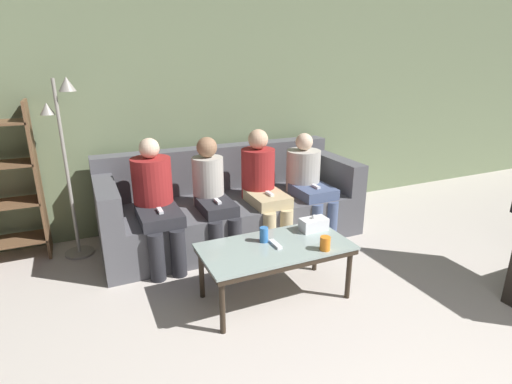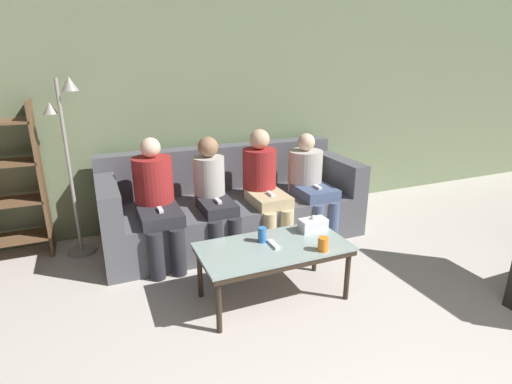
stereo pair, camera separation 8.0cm
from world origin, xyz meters
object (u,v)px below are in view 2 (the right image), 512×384
at_px(cup_near_left, 262,235).
at_px(standing_lamp, 69,150).
at_px(seated_person_left_end, 156,197).
at_px(couch, 232,206).
at_px(seated_person_mid_left, 213,193).
at_px(cup_near_right, 323,244).
at_px(game_remote, 274,244).
at_px(seated_person_mid_right, 264,183).
at_px(coffee_table, 273,251).
at_px(tissue_box, 313,225).
at_px(seated_person_right_end, 310,180).

xyz_separation_m(cup_near_left, standing_lamp, (-1.29, 1.32, 0.49)).
bearing_deg(seated_person_left_end, couch, 16.02).
height_order(standing_lamp, seated_person_mid_left, standing_lamp).
xyz_separation_m(cup_near_left, seated_person_left_end, (-0.63, 0.91, 0.09)).
xyz_separation_m(cup_near_right, game_remote, (-0.29, 0.21, -0.04)).
height_order(seated_person_left_end, seated_person_mid_right, seated_person_mid_right).
bearing_deg(seated_person_mid_left, coffee_table, -80.88).
distance_m(couch, cup_near_left, 1.16).
height_order(tissue_box, seated_person_mid_left, seated_person_mid_left).
bearing_deg(couch, seated_person_mid_right, -40.27).
relative_size(cup_near_left, standing_lamp, 0.07).
bearing_deg(coffee_table, cup_near_left, 118.44).
bearing_deg(cup_near_left, cup_near_right, -41.59).
height_order(game_remote, seated_person_right_end, seated_person_right_end).
xyz_separation_m(game_remote, standing_lamp, (-1.35, 1.41, 0.54)).
bearing_deg(coffee_table, tissue_box, 17.10).
bearing_deg(seated_person_right_end, game_remote, -131.40).
bearing_deg(cup_near_left, tissue_box, 3.98).
bearing_deg(coffee_table, standing_lamp, 133.56).
bearing_deg(cup_near_right, cup_near_left, 138.41).
height_order(couch, cup_near_right, couch).
xyz_separation_m(couch, cup_near_right, (0.19, -1.44, 0.18)).
bearing_deg(seated_person_mid_left, standing_lamp, 160.17).
distance_m(game_remote, seated_person_mid_left, 1.01).
height_order(coffee_table, cup_near_right, cup_near_right).
bearing_deg(couch, tissue_box, -74.42).
bearing_deg(standing_lamp, tissue_box, -36.29).
xyz_separation_m(game_remote, seated_person_mid_right, (0.36, 1.00, 0.14)).
bearing_deg(standing_lamp, seated_person_left_end, -31.90).
bearing_deg(seated_person_left_end, cup_near_right, -51.21).
distance_m(coffee_table, seated_person_mid_left, 1.01).
distance_m(cup_near_left, seated_person_right_end, 1.31).
height_order(cup_near_left, seated_person_mid_left, seated_person_mid_left).
distance_m(cup_near_right, seated_person_mid_right, 1.22).
bearing_deg(seated_person_right_end, seated_person_mid_left, -178.93).
distance_m(cup_near_left, cup_near_right, 0.46).
bearing_deg(seated_person_left_end, seated_person_right_end, 0.18).
relative_size(game_remote, standing_lamp, 0.09).
relative_size(tissue_box, seated_person_mid_right, 0.20).
distance_m(standing_lamp, seated_person_mid_left, 1.33).
bearing_deg(game_remote, standing_lamp, 133.56).
distance_m(game_remote, seated_person_left_end, 1.22).
height_order(coffee_table, game_remote, game_remote).
bearing_deg(seated_person_mid_right, standing_lamp, 166.52).
distance_m(cup_near_left, seated_person_mid_left, 0.90).
height_order(standing_lamp, seated_person_mid_right, standing_lamp).
relative_size(seated_person_mid_left, seated_person_right_end, 1.04).
bearing_deg(tissue_box, cup_near_left, -176.02).
relative_size(seated_person_left_end, seated_person_mid_left, 1.03).
distance_m(coffee_table, cup_near_right, 0.37).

